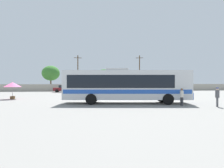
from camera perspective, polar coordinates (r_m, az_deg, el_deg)
ground_plane at (r=30.19m, az=-0.74°, el=-3.44°), size 300.00×300.00×0.00m
perimeter_wall at (r=45.14m, az=-3.09°, el=-1.05°), size 80.00×0.30×1.63m
coach_bus_silver_blue at (r=19.36m, az=3.85°, el=-0.20°), size 12.61×4.29×3.49m
attendant_by_bus_door at (r=18.49m, az=19.88°, el=-3.31°), size 0.44×0.44×1.57m
passenger_waiting_on_apron at (r=18.92m, az=28.63°, el=-3.10°), size 0.45×0.45×1.65m
vendor_umbrella_near_gate_pink at (r=27.11m, az=-27.29°, el=-0.25°), size 2.08×2.08×2.09m
vendor_umbrella_secondary_orange at (r=28.59m, az=19.78°, el=-0.38°), size 2.01×2.01×1.98m
parked_car_leftmost_maroon at (r=41.39m, az=-14.02°, el=-1.28°), size 4.03×2.01×1.46m
parked_car_second_dark_blue at (r=40.75m, az=-6.46°, el=-1.30°), size 4.31×2.28×1.44m
parked_car_third_dark_blue at (r=41.50m, az=1.38°, el=-1.23°), size 4.16×2.15×1.50m
utility_pole_near at (r=48.89m, az=8.11°, el=3.46°), size 1.76×0.60×8.73m
utility_pole_far at (r=46.79m, az=-10.04°, el=3.41°), size 1.80×0.41×8.46m
roadside_tree_left at (r=50.90m, az=-17.60°, el=3.06°), size 4.38×4.38×6.19m
roadside_tree_midleft at (r=48.88m, az=-2.45°, el=2.50°), size 3.70×3.70×5.32m
roadside_tree_midright at (r=52.85m, az=3.39°, el=2.34°), size 3.86×3.86×5.37m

